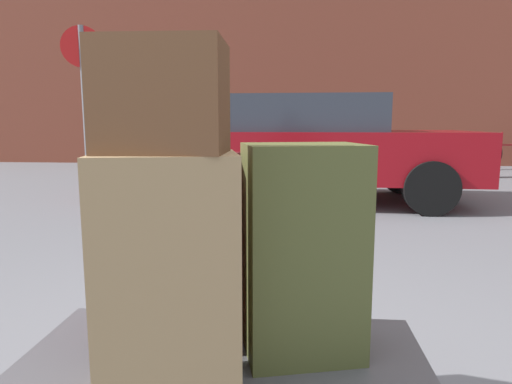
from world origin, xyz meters
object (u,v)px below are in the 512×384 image
Objects in this scene: parked_car at (304,146)px; suitcase_tan_front_right at (169,277)px; luggage_cart at (223,382)px; bicycle_leaning at (508,153)px; suitcase_olive_rear_left at (302,251)px; bollard_kerb_near at (421,161)px; suitcase_maroon_rear_right at (179,246)px; no_parking_sign at (85,96)px; bollard_kerb_mid at (490,161)px; duffel_bag_brown_topmost_pile at (163,98)px.

suitcase_tan_front_right is at bearing -94.92° from parked_car.
parked_car is at bearing 86.19° from luggage_cart.
luggage_cart is 0.76× the size of bicycle_leaning.
suitcase_olive_rear_left reaches higher than bollard_kerb_near.
no_parking_sign is at bearing 132.22° from suitcase_maroon_rear_right.
suitcase_maroon_rear_right is 4.81m from parked_car.
bicycle_leaning is (5.08, 9.59, 0.11)m from luggage_cart.
bicycle_leaning is (5.26, 9.42, -0.29)m from suitcase_maroon_rear_right.
suitcase_olive_rear_left is (0.36, 0.26, 0.01)m from suitcase_tan_front_right.
no_parking_sign is at bearing -150.14° from bollard_kerb_mid.
suitcase_olive_rear_left is 8.21m from bollard_kerb_near.
suitcase_tan_front_right reaches higher than luggage_cart.
parked_car is at bearing -135.74° from bicycle_leaning.
suitcase_tan_front_right is at bearing -66.40° from suitcase_maroon_rear_right.
parked_car is at bearing 72.39° from suitcase_tan_front_right.
suitcase_tan_front_right is 0.35m from suitcase_maroon_rear_right.
bollard_kerb_near reaches higher than luggage_cart.
bollard_kerb_mid is 0.29× the size of no_parking_sign.
bicycle_leaning is at bearing 35.55° from no_parking_sign.
parked_car is 6.65m from bicycle_leaning.
luggage_cart is 0.48m from suitcase_olive_rear_left.
parked_car is at bearing 83.44° from duffel_bag_brown_topmost_pile.
duffel_bag_brown_topmost_pile is at bearing -122.28° from luggage_cart.
duffel_bag_brown_topmost_pile is 9.11m from bollard_kerb_mid.
suitcase_maroon_rear_right is at bearing 154.23° from suitcase_olive_rear_left.
parked_car is 2.90m from no_parking_sign.
suitcase_maroon_rear_right is 0.43m from suitcase_olive_rear_left.
bollard_kerb_mid is at bearing -122.93° from bicycle_leaning.
parked_car is 4.73m from bollard_kerb_mid.
bicycle_leaning is (4.75, 4.63, -0.39)m from parked_car.
luggage_cart is at bearing -108.82° from bollard_kerb_near.
bollard_kerb_near and bollard_kerb_mid have the same top height.
bollard_kerb_near is 1.30m from bollard_kerb_mid.
luggage_cart is 0.90m from duffel_bag_brown_topmost_pile.
suitcase_tan_front_right is 11.06m from bicycle_leaning.
suitcase_tan_front_right is at bearing -122.28° from luggage_cart.
suitcase_maroon_rear_right reaches higher than bicycle_leaning.
bicycle_leaning is 2.91m from bollard_kerb_near.
suitcase_olive_rear_left is 10.67m from bicycle_leaning.
duffel_bag_brown_topmost_pile is 0.14× the size of no_parking_sign.
parked_car reaches higher than bollard_kerb_mid.
suitcase_tan_front_right reaches higher than bollard_kerb_near.
luggage_cart is 1.94× the size of suitcase_tan_front_right.
suitcase_tan_front_right is 2.14× the size of duffel_bag_brown_topmost_pile.
duffel_bag_brown_topmost_pile is 0.18× the size of bicycle_leaning.
suitcase_olive_rear_left is 0.15× the size of parked_car.
suitcase_tan_front_right is at bearing -109.14° from bollard_kerb_near.
luggage_cart is at bearing -31.00° from suitcase_maroon_rear_right.
luggage_cart is at bearing -175.13° from suitcase_olive_rear_left.
suitcase_tan_front_right is 0.47m from duffel_bag_brown_topmost_pile.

